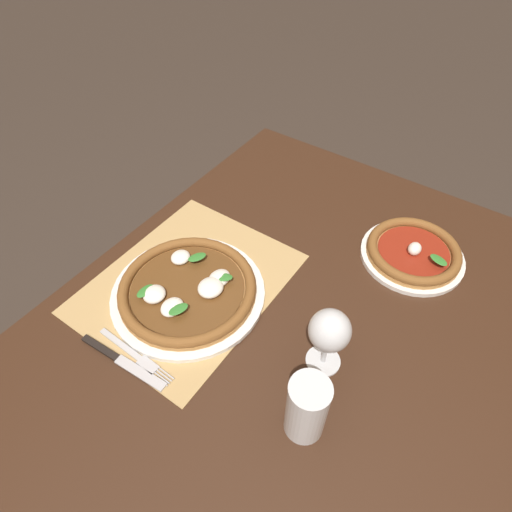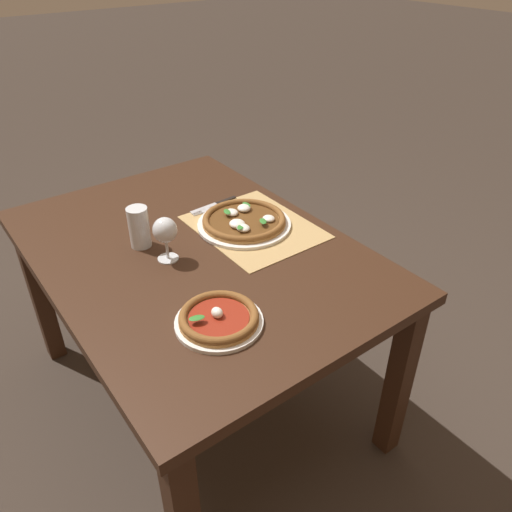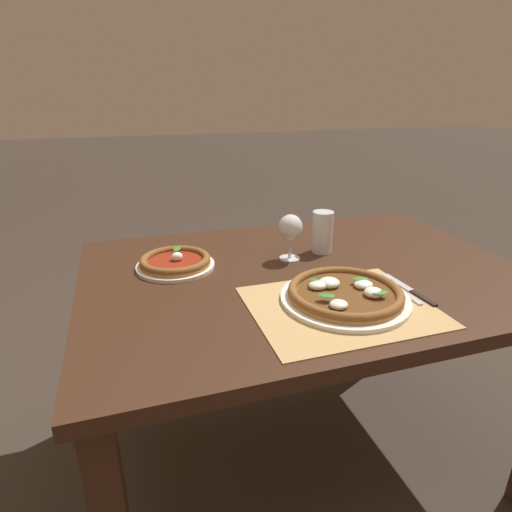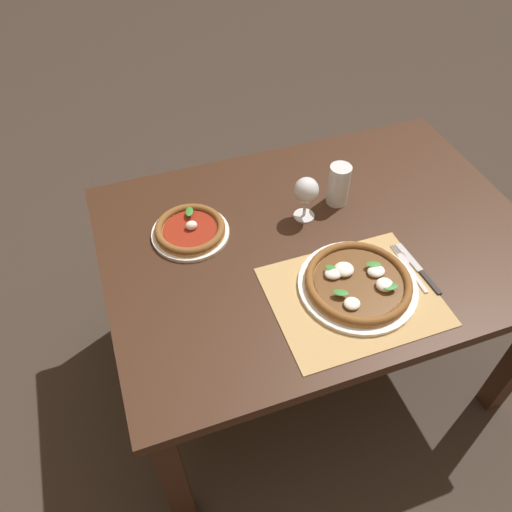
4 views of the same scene
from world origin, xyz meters
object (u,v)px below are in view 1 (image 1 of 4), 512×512
at_px(pizza_near, 188,290).
at_px(fork, 135,356).
at_px(wine_glass, 329,333).
at_px(pint_glass, 307,409).
at_px(pizza_far, 413,252).
at_px(knife, 123,362).

height_order(pizza_near, fork, pizza_near).
bearing_deg(pizza_near, wine_glass, 94.65).
xyz_separation_m(wine_glass, pint_glass, (0.13, 0.03, -0.04)).
relative_size(pizza_far, knife, 1.15).
height_order(pizza_far, fork, pizza_far).
relative_size(pizza_near, fork, 1.73).
xyz_separation_m(wine_glass, knife, (0.23, -0.33, -0.10)).
relative_size(wine_glass, knife, 0.72).
relative_size(fork, knife, 0.93).
bearing_deg(fork, knife, -24.65).
bearing_deg(fork, pizza_near, -175.50).
xyz_separation_m(pizza_near, pint_glass, (0.11, 0.36, 0.05)).
bearing_deg(wine_glass, fork, -56.82).
distance_m(fork, knife, 0.03).
bearing_deg(knife, wine_glass, 125.22).
bearing_deg(pint_glass, knife, -74.73).
height_order(wine_glass, knife, wine_glass).
bearing_deg(pint_glass, fork, -78.04).
bearing_deg(pizza_far, wine_glass, -6.39).
relative_size(pizza_far, fork, 1.24).
bearing_deg(wine_glass, pint_glass, 13.79).
distance_m(wine_glass, fork, 0.39).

